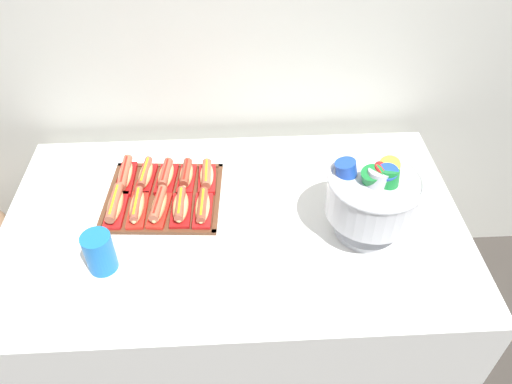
{
  "coord_description": "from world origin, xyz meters",
  "views": [
    {
      "loc": [
        0.01,
        -1.18,
        1.99
      ],
      "look_at": [
        0.08,
        0.06,
        0.85
      ],
      "focal_mm": 34.4,
      "sensor_mm": 36.0,
      "label": 1
    }
  ],
  "objects_px": {
    "hot_dog_3": "(181,207)",
    "hot_dog_2": "(159,206)",
    "serving_tray": "(164,197)",
    "hot_dog_4": "(203,208)",
    "hot_dog_0": "(115,206)",
    "hot_dog_6": "(146,175)",
    "hot_dog_1": "(137,207)",
    "hot_dog_5": "(125,175)",
    "hot_dog_9": "(207,176)",
    "buffet_table": "(236,285)",
    "hot_dog_8": "(186,176)",
    "hot_dog_7": "(166,176)",
    "punch_bowl": "(373,194)",
    "cup_stack": "(100,252)"
  },
  "relations": [
    {
      "from": "hot_dog_2",
      "to": "buffet_table",
      "type": "bearing_deg",
      "value": -8.83
    },
    {
      "from": "hot_dog_4",
      "to": "hot_dog_6",
      "type": "height_order",
      "value": "hot_dog_6"
    },
    {
      "from": "hot_dog_2",
      "to": "hot_dog_9",
      "type": "relative_size",
      "value": 1.17
    },
    {
      "from": "hot_dog_2",
      "to": "punch_bowl",
      "type": "relative_size",
      "value": 0.6
    },
    {
      "from": "serving_tray",
      "to": "hot_dog_2",
      "type": "distance_m",
      "value": 0.09
    },
    {
      "from": "hot_dog_9",
      "to": "hot_dog_0",
      "type": "bearing_deg",
      "value": -154.91
    },
    {
      "from": "hot_dog_6",
      "to": "punch_bowl",
      "type": "distance_m",
      "value": 0.82
    },
    {
      "from": "buffet_table",
      "to": "serving_tray",
      "type": "distance_m",
      "value": 0.47
    },
    {
      "from": "hot_dog_0",
      "to": "hot_dog_6",
      "type": "relative_size",
      "value": 1.09
    },
    {
      "from": "hot_dog_2",
      "to": "hot_dog_7",
      "type": "bearing_deg",
      "value": 86.28
    },
    {
      "from": "hot_dog_8",
      "to": "hot_dog_9",
      "type": "relative_size",
      "value": 1.02
    },
    {
      "from": "hot_dog_4",
      "to": "cup_stack",
      "type": "xyz_separation_m",
      "value": [
        -0.3,
        -0.21,
        0.04
      ]
    },
    {
      "from": "serving_tray",
      "to": "hot_dog_9",
      "type": "xyz_separation_m",
      "value": [
        0.16,
        0.07,
        0.03
      ]
    },
    {
      "from": "hot_dog_3",
      "to": "hot_dog_2",
      "type": "bearing_deg",
      "value": 176.28
    },
    {
      "from": "hot_dog_8",
      "to": "hot_dog_9",
      "type": "height_order",
      "value": "hot_dog_8"
    },
    {
      "from": "hot_dog_3",
      "to": "hot_dog_6",
      "type": "distance_m",
      "value": 0.22
    },
    {
      "from": "buffet_table",
      "to": "hot_dog_7",
      "type": "height_order",
      "value": "hot_dog_7"
    },
    {
      "from": "serving_tray",
      "to": "hot_dog_0",
      "type": "xyz_separation_m",
      "value": [
        -0.16,
        -0.07,
        0.03
      ]
    },
    {
      "from": "hot_dog_5",
      "to": "hot_dog_6",
      "type": "xyz_separation_m",
      "value": [
        0.07,
        -0.0,
        0.0
      ]
    },
    {
      "from": "serving_tray",
      "to": "hot_dog_0",
      "type": "height_order",
      "value": "hot_dog_0"
    },
    {
      "from": "hot_dog_9",
      "to": "hot_dog_1",
      "type": "bearing_deg",
      "value": -147.46
    },
    {
      "from": "buffet_table",
      "to": "punch_bowl",
      "type": "distance_m",
      "value": 0.7
    },
    {
      "from": "hot_dog_2",
      "to": "hot_dog_6",
      "type": "height_order",
      "value": "hot_dog_2"
    },
    {
      "from": "hot_dog_9",
      "to": "punch_bowl",
      "type": "bearing_deg",
      "value": -26.25
    },
    {
      "from": "hot_dog_4",
      "to": "hot_dog_8",
      "type": "height_order",
      "value": "hot_dog_8"
    },
    {
      "from": "buffet_table",
      "to": "hot_dog_1",
      "type": "bearing_deg",
      "value": 172.32
    },
    {
      "from": "hot_dog_3",
      "to": "punch_bowl",
      "type": "bearing_deg",
      "value": -9.57
    },
    {
      "from": "hot_dog_5",
      "to": "buffet_table",
      "type": "bearing_deg",
      "value": -28.55
    },
    {
      "from": "hot_dog_5",
      "to": "hot_dog_4",
      "type": "bearing_deg",
      "value": -32.53
    },
    {
      "from": "hot_dog_7",
      "to": "hot_dog_8",
      "type": "bearing_deg",
      "value": -3.72
    },
    {
      "from": "hot_dog_0",
      "to": "hot_dog_8",
      "type": "distance_m",
      "value": 0.28
    },
    {
      "from": "hot_dog_2",
      "to": "hot_dog_8",
      "type": "distance_m",
      "value": 0.18
    },
    {
      "from": "hot_dog_0",
      "to": "hot_dog_8",
      "type": "height_order",
      "value": "hot_dog_0"
    },
    {
      "from": "serving_tray",
      "to": "hot_dog_6",
      "type": "distance_m",
      "value": 0.12
    },
    {
      "from": "hot_dog_6",
      "to": "hot_dog_8",
      "type": "distance_m",
      "value": 0.15
    },
    {
      "from": "serving_tray",
      "to": "hot_dog_4",
      "type": "distance_m",
      "value": 0.17
    },
    {
      "from": "buffet_table",
      "to": "hot_dog_6",
      "type": "bearing_deg",
      "value": 146.71
    },
    {
      "from": "hot_dog_2",
      "to": "hot_dog_4",
      "type": "relative_size",
      "value": 1.05
    },
    {
      "from": "serving_tray",
      "to": "hot_dog_7",
      "type": "distance_m",
      "value": 0.09
    },
    {
      "from": "serving_tray",
      "to": "punch_bowl",
      "type": "relative_size",
      "value": 1.42
    },
    {
      "from": "hot_dog_5",
      "to": "punch_bowl",
      "type": "xyz_separation_m",
      "value": [
        0.84,
        -0.28,
        0.13
      ]
    },
    {
      "from": "hot_dog_8",
      "to": "cup_stack",
      "type": "xyz_separation_m",
      "value": [
        -0.24,
        -0.38,
        0.03
      ]
    },
    {
      "from": "hot_dog_4",
      "to": "hot_dog_6",
      "type": "bearing_deg",
      "value": 140.03
    },
    {
      "from": "hot_dog_0",
      "to": "hot_dog_9",
      "type": "relative_size",
      "value": 1.19
    },
    {
      "from": "hot_dog_4",
      "to": "hot_dog_8",
      "type": "distance_m",
      "value": 0.18
    },
    {
      "from": "hot_dog_1",
      "to": "hot_dog_5",
      "type": "relative_size",
      "value": 0.97
    },
    {
      "from": "hot_dog_1",
      "to": "hot_dog_4",
      "type": "height_order",
      "value": "hot_dog_1"
    },
    {
      "from": "hot_dog_5",
      "to": "hot_dog_6",
      "type": "bearing_deg",
      "value": -3.72
    },
    {
      "from": "hot_dog_8",
      "to": "serving_tray",
      "type": "bearing_deg",
      "value": -135.99
    },
    {
      "from": "hot_dog_6",
      "to": "punch_bowl",
      "type": "xyz_separation_m",
      "value": [
        0.76,
        -0.28,
        0.13
      ]
    }
  ]
}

